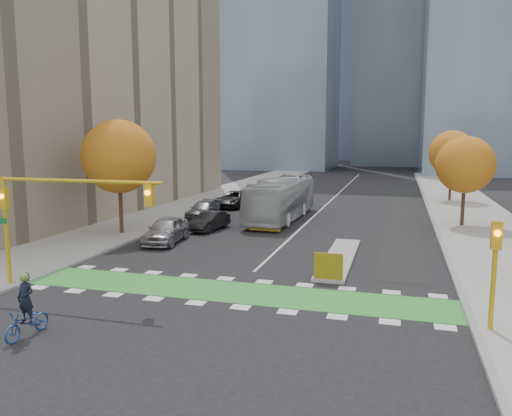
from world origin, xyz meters
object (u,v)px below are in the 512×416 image
Objects in this scene: traffic_signal_east at (495,259)px; parked_car_e at (245,194)px; tree_east_far at (452,153)px; bus at (282,199)px; parked_car_d at (234,199)px; parked_car_c at (204,210)px; tree_east_near at (465,165)px; parked_car_a at (166,230)px; tree_west at (119,157)px; parked_car_b at (210,221)px; hazard_board at (328,266)px; cyclist at (27,316)px; traffic_signal_west at (51,204)px.

parked_car_e is (-19.50, 33.08, -2.00)m from traffic_signal_east.
tree_east_far is 0.59× the size of bus.
parked_car_c is at bearing -86.53° from parked_car_d.
tree_east_near is 21.47m from parked_car_c.
parked_car_e is (-1.35, 22.24, -0.12)m from parked_car_a.
tree_west is 1.43× the size of parked_car_d.
parked_car_e is at bearing 105.68° from parked_car_b.
hazard_board is 18.44m from tree_west.
parked_car_d reaches higher than parked_car_e.
traffic_signal_east is (-2.00, -38.51, -2.51)m from tree_east_far.
traffic_signal_east is 16.67m from cyclist.
tree_west is 13.25m from traffic_signal_west.
tree_west reaches higher than parked_car_e.
tree_west is 3.54× the size of cyclist.
parked_car_a is at bearing -84.83° from parked_car_c.
bus is at bearing 110.16° from hazard_board.
traffic_signal_east reaches higher than cyclist.
tree_east_far is 22.63m from parked_car_e.
parked_car_c is (-1.07, 20.84, -3.31)m from traffic_signal_west.
hazard_board is at bearing -104.12° from tree_east_far.
parked_car_e is (-2.50, 17.24, 0.04)m from parked_car_b.
traffic_signal_east is (18.43, 0.00, -1.30)m from traffic_signal_west.
traffic_signal_east is 1.76× the size of cyclist.
hazard_board is 13.17m from parked_car_a.
hazard_board is 0.34× the size of traffic_signal_east.
traffic_signal_west is at bearing -89.58° from parked_car_c.
parked_car_b is at bearing -129.97° from tree_east_far.
cyclist is at bearing -112.32° from tree_east_far.
traffic_signal_east is 38.46m from parked_car_e.
parked_car_a is (-5.26, -11.28, -0.94)m from bus.
bus reaches higher than hazard_board.
traffic_signal_east is 0.82× the size of parked_car_a.
parked_car_e is at bearing 114.61° from hazard_board.
traffic_signal_east is 0.71× the size of parked_car_d.
bus is 2.58× the size of parked_car_c.
parked_car_c reaches higher than parked_car_b.
tree_east_far reaches higher than parked_car_a.
tree_west is at bearing -103.80° from parked_car_e.
traffic_signal_west is 22.92m from bus.
parked_car_a is at bearing 152.24° from hazard_board.
bus is (2.92, 27.01, 1.02)m from cyclist.
hazard_board is 0.11× the size of bus.
tree_east_near reaches higher than parked_car_c.
parked_car_a is 22.29m from parked_car_e.
cyclist is at bearing -61.82° from traffic_signal_west.
hazard_board is at bearing -70.89° from parked_car_e.
parked_car_e is at bearing 81.70° from tree_west.
parked_car_b is (-18.50, -6.67, -4.17)m from tree_east_near.
tree_east_far reaches higher than hazard_board.
parked_car_d is (0.39, 7.24, 0.08)m from parked_car_c.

